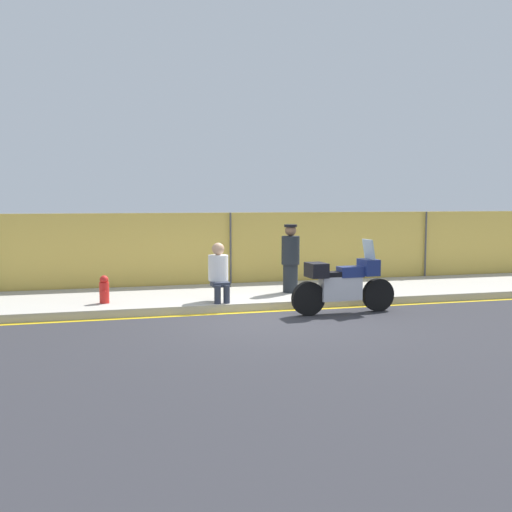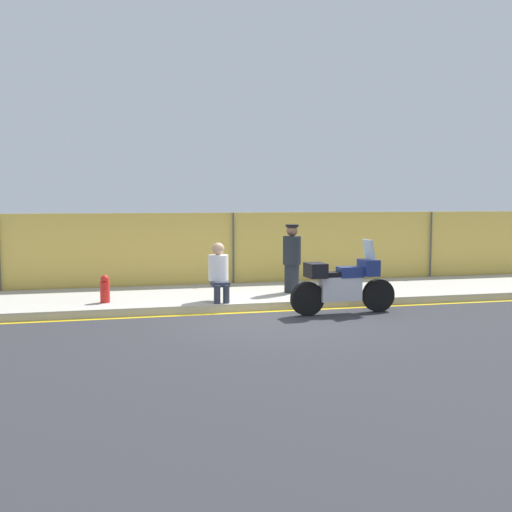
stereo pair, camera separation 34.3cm
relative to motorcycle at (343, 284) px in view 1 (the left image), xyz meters
The scene contains 8 objects.
ground_plane 1.69m from the motorcycle, 166.98° to the right, with size 120.00×120.00×0.00m, color #2D2D33.
sidewalk 2.80m from the motorcycle, 123.89° to the left, with size 42.82×3.17×0.17m.
curb_paint_stripe 1.76m from the motorcycle, 158.45° to the left, with size 42.82×0.18×0.01m.
storefront_fence 4.26m from the motorcycle, 111.17° to the left, with size 40.68×0.17×2.04m.
motorcycle is the anchor object (origin of this frame).
officer_standing 2.05m from the motorcycle, 104.50° to the left, with size 0.43×0.43×1.62m.
person_seated_on_curb 2.68m from the motorcycle, 153.76° to the left, with size 0.44×0.68×1.27m.
fire_hydrant 5.06m from the motorcycle, 162.15° to the left, with size 0.20×0.25×0.60m.
Camera 1 is at (-3.45, -11.11, 2.36)m, focal length 42.00 mm.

